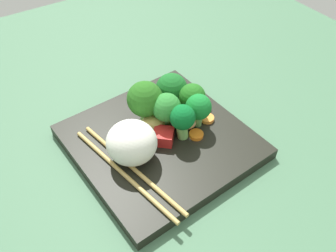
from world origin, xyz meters
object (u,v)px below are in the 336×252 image
object	(u,v)px
rice_mound	(132,143)
carrot_slice_4	(207,118)
square_plate	(160,142)
chopstick_pair	(128,170)
broccoli_floret_1	(192,98)

from	to	relation	value
rice_mound	carrot_slice_4	distance (cm)	13.94
square_plate	chopstick_pair	distance (cm)	8.01
carrot_slice_4	chopstick_pair	size ratio (longest dim) A/B	0.10
rice_mound	broccoli_floret_1	bearing A→B (deg)	-167.74
rice_mound	broccoli_floret_1	xyz separation A→B (cm)	(-12.16, -2.64, 0.57)
carrot_slice_4	chopstick_pair	world-z (taller)	same
chopstick_pair	carrot_slice_4	bearing A→B (deg)	87.67
square_plate	rice_mound	distance (cm)	6.83
square_plate	chopstick_pair	world-z (taller)	chopstick_pair
broccoli_floret_1	square_plate	bearing A→B (deg)	11.99
carrot_slice_4	chopstick_pair	distance (cm)	15.71
rice_mound	chopstick_pair	bearing A→B (deg)	44.16
square_plate	chopstick_pair	bearing A→B (deg)	22.75
rice_mound	chopstick_pair	xyz separation A→B (cm)	(1.91, 1.86, -2.81)
square_plate	chopstick_pair	size ratio (longest dim) A/B	1.15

